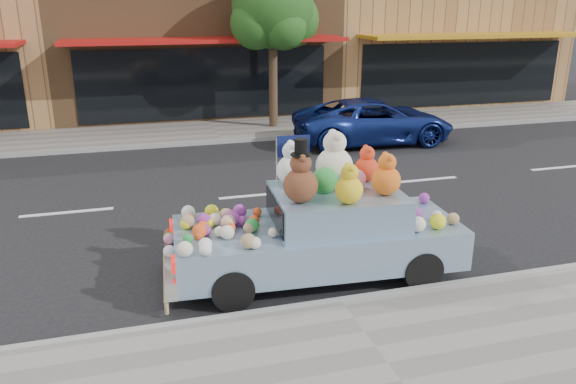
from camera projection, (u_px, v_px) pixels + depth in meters
name	position (u px, v px, depth m)	size (l,w,h in m)	color
ground	(259.00, 195.00, 12.39)	(120.00, 120.00, 0.00)	black
near_sidewalk	(387.00, 367.00, 6.45)	(60.00, 3.00, 0.12)	gray
far_sidewalk	(214.00, 131.00, 18.30)	(60.00, 3.00, 0.12)	gray
near_kerb	(340.00, 303.00, 7.81)	(60.00, 0.12, 0.13)	gray
far_kerb	(222.00, 141.00, 16.93)	(60.00, 0.12, 0.13)	gray
storefront_mid	(189.00, 13.00, 22.13)	(10.00, 9.80, 7.30)	brown
storefront_right	(417.00, 12.00, 24.72)	(10.00, 9.80, 7.30)	#AD7B48
street_tree	(273.00, 14.00, 17.70)	(3.00, 2.70, 5.22)	#38281C
car_blue	(374.00, 121.00, 16.82)	(2.20, 4.78, 1.33)	navy
art_car	(318.00, 227.00, 8.54)	(4.58, 2.02, 2.27)	black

